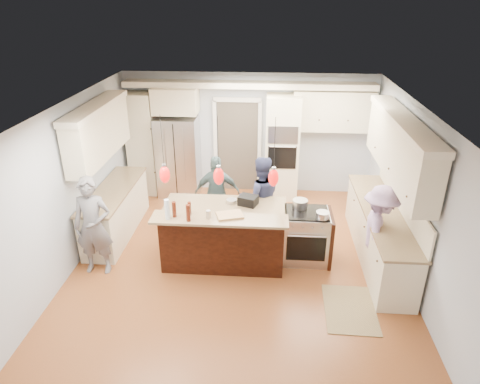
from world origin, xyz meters
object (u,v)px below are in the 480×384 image
object	(u,v)px
island_range	(307,236)
kitchen_island	(224,233)
refrigerator	(178,157)
person_bar_end	(93,226)
person_far_left	(260,198)

from	to	relation	value
island_range	kitchen_island	bearing A→B (deg)	-176.92
refrigerator	island_range	distance (m)	3.71
refrigerator	person_bar_end	distance (m)	3.18
person_far_left	refrigerator	bearing A→B (deg)	-57.33
island_range	person_bar_end	distance (m)	3.53
island_range	person_bar_end	bearing A→B (deg)	-170.20
kitchen_island	person_far_left	world-z (taller)	person_far_left
island_range	person_far_left	xyz separation A→B (m)	(-0.82, 0.70, 0.35)
person_far_left	island_range	bearing A→B (deg)	125.75
kitchen_island	island_range	bearing A→B (deg)	3.08
person_bar_end	island_range	bearing A→B (deg)	7.78
person_far_left	kitchen_island	bearing A→B (deg)	39.25
refrigerator	person_far_left	bearing A→B (deg)	-43.50
refrigerator	person_far_left	size ratio (longest dim) A/B	1.12
kitchen_island	person_bar_end	world-z (taller)	person_bar_end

